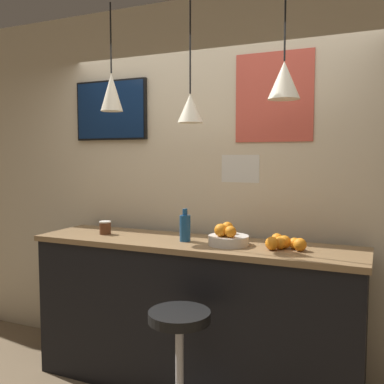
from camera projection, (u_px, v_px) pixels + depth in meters
The scene contains 13 objects.
back_wall at pixel (213, 185), 3.37m from camera, with size 8.00×0.06×2.90m.
service_counter at pixel (192, 315), 3.07m from camera, with size 2.37×0.58×1.08m.
bar_stool at pixel (179, 349), 2.52m from camera, with size 0.37×0.37×0.77m.
fruit_bowl at pixel (227, 237), 2.89m from camera, with size 0.27×0.27×0.15m.
orange_pile at pixel (283, 243), 2.77m from camera, with size 0.26×0.23×0.09m.
juice_bottle at pixel (185, 227), 3.02m from camera, with size 0.08×0.08×0.23m.
spread_jar at pixel (105, 228), 3.30m from camera, with size 0.09×0.09×0.10m.
pendant_lamp_left at pixel (112, 92), 3.17m from camera, with size 0.16×0.16×0.79m.
pendant_lamp_middle at pixel (190, 107), 2.93m from camera, with size 0.18×0.18×0.90m.
pendant_lamp_right at pixel (284, 80), 2.66m from camera, with size 0.20×0.20×0.77m.
mounted_tv at pixel (111, 110), 3.63m from camera, with size 0.69×0.04×0.50m.
hanging_menu_board at pixel (240, 169), 2.63m from camera, with size 0.24×0.01×0.17m.
wall_poster at pixel (274, 97), 3.09m from camera, with size 0.57×0.01×0.64m.
Camera 1 is at (1.21, -2.12, 1.67)m, focal length 40.00 mm.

